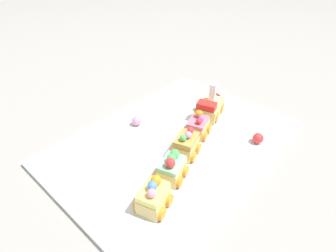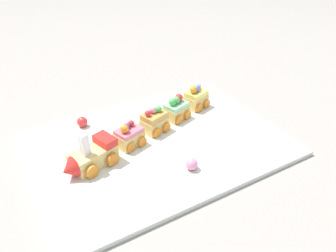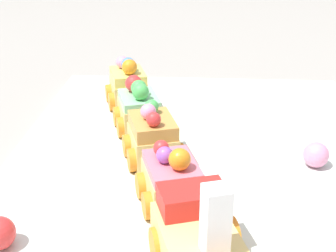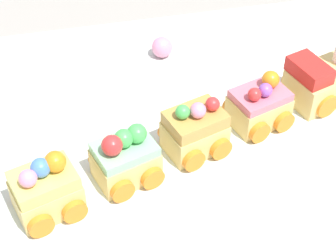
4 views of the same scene
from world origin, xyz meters
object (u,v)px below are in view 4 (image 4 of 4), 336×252
(cake_car_caramel, at_px, (195,131))
(cake_car_lemon, at_px, (46,190))
(cake_train_locomotive, at_px, (335,75))
(cake_car_mint, at_px, (125,159))
(cake_car_strawberry, at_px, (259,106))
(gumball_pink, at_px, (162,47))

(cake_car_caramel, xyz_separation_m, cake_car_lemon, (-0.17, -0.05, 0.00))
(cake_train_locomotive, distance_m, cake_car_lemon, 0.38)
(cake_car_mint, bearing_deg, cake_car_lemon, 179.94)
(cake_train_locomotive, distance_m, cake_car_strawberry, 0.12)
(cake_car_strawberry, xyz_separation_m, gumball_pink, (-0.08, 0.15, -0.01))
(cake_train_locomotive, bearing_deg, gumball_pink, 130.91)
(gumball_pink, bearing_deg, cake_car_caramel, -90.67)
(cake_car_mint, bearing_deg, cake_car_caramel, 0.05)
(cake_car_caramel, distance_m, gumball_pink, 0.18)
(cake_car_strawberry, relative_size, gumball_pink, 2.69)
(cake_car_lemon, xyz_separation_m, gumball_pink, (0.17, 0.23, -0.01))
(cake_car_caramel, bearing_deg, cake_car_lemon, 180.00)
(cake_car_strawberry, height_order, cake_car_mint, cake_car_mint)
(cake_car_caramel, height_order, gumball_pink, cake_car_caramel)
(cake_car_caramel, bearing_deg, gumball_pink, 72.16)
(cake_car_strawberry, height_order, gumball_pink, cake_car_strawberry)
(cake_car_caramel, bearing_deg, cake_car_strawberry, -0.01)
(cake_car_strawberry, bearing_deg, cake_car_caramel, 179.99)
(cake_car_strawberry, height_order, cake_car_lemon, cake_car_lemon)
(cake_train_locomotive, relative_size, cake_car_strawberry, 1.83)
(cake_train_locomotive, height_order, cake_car_mint, cake_train_locomotive)
(cake_car_mint, distance_m, gumball_pink, 0.22)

